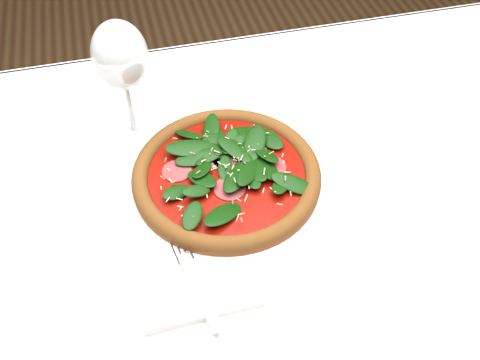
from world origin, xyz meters
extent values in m
cube|color=white|center=(0.00, 0.00, 0.73)|extent=(1.20, 0.80, 0.04)
cylinder|color=#503120|center=(0.54, 0.34, 0.35)|extent=(0.06, 0.06, 0.71)
cube|color=white|center=(0.00, 0.40, 0.64)|extent=(1.20, 0.01, 0.22)
cylinder|color=white|center=(-0.05, 0.03, 0.76)|extent=(0.32, 0.32, 0.01)
torus|color=white|center=(-0.05, 0.03, 0.76)|extent=(0.32, 0.32, 0.01)
cylinder|color=#9F5426|center=(-0.05, 0.03, 0.77)|extent=(0.30, 0.30, 0.01)
torus|color=#A76126|center=(-0.05, 0.03, 0.77)|extent=(0.30, 0.30, 0.02)
cylinder|color=#940905|center=(-0.05, 0.03, 0.77)|extent=(0.25, 0.25, 0.00)
cylinder|color=#9B3E41|center=(-0.05, 0.03, 0.78)|extent=(0.22, 0.22, 0.00)
ellipsoid|color=#11390A|center=(-0.05, 0.03, 0.79)|extent=(0.24, 0.24, 0.02)
cylinder|color=beige|center=(-0.05, 0.03, 0.79)|extent=(0.22, 0.22, 0.00)
cylinder|color=silver|center=(-0.17, 0.18, 0.75)|extent=(0.07, 0.07, 0.00)
cylinder|color=silver|center=(-0.17, 0.18, 0.80)|extent=(0.01, 0.01, 0.10)
ellipsoid|color=silver|center=(-0.17, 0.18, 0.90)|extent=(0.08, 0.08, 0.11)
cube|color=white|center=(-0.12, -0.14, 0.76)|extent=(0.15, 0.07, 0.01)
cube|color=silver|center=(-0.12, -0.14, 0.76)|extent=(0.03, 0.12, 0.00)
cube|color=silver|center=(-0.13, -0.08, 0.76)|extent=(0.03, 0.05, 0.00)
camera|label=1|loc=(-0.16, -0.48, 1.34)|focal=40.00mm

